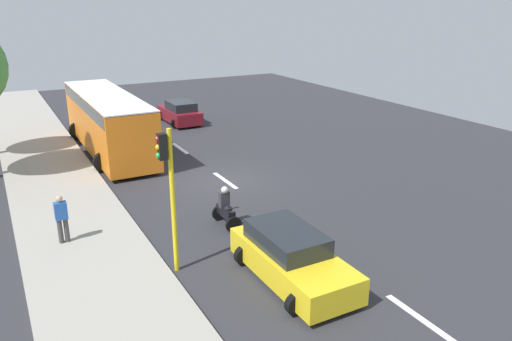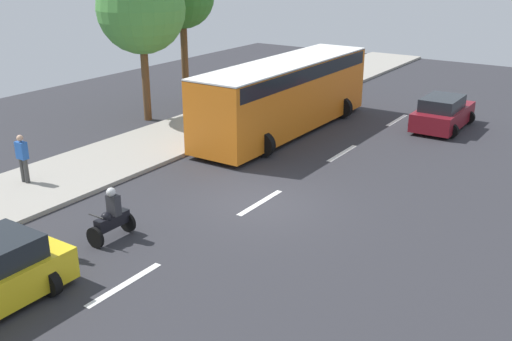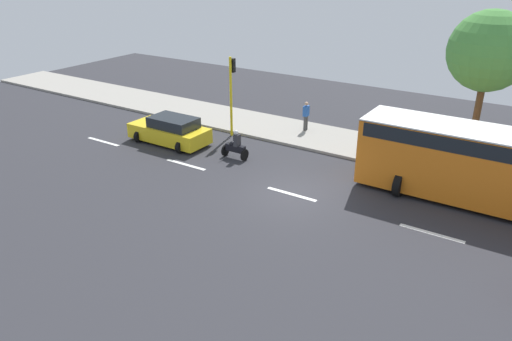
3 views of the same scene
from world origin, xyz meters
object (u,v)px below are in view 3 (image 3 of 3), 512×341
(car_yellow_cab, at_px, (170,131))
(city_bus, at_px, (498,165))
(pedestrian_near_signal, at_px, (306,115))
(traffic_light_corner, at_px, (232,85))
(street_tree_north, at_px, (489,51))
(motorcycle, at_px, (235,146))

(car_yellow_cab, relative_size, city_bus, 0.41)
(city_bus, distance_m, pedestrian_near_signal, 11.43)
(traffic_light_corner, relative_size, street_tree_north, 0.62)
(city_bus, height_order, street_tree_north, street_tree_north)
(city_bus, relative_size, traffic_light_corner, 2.44)
(street_tree_north, bearing_deg, motorcycle, 129.08)
(motorcycle, relative_size, traffic_light_corner, 0.34)
(motorcycle, height_order, pedestrian_near_signal, pedestrian_near_signal)
(city_bus, relative_size, motorcycle, 7.19)
(car_yellow_cab, bearing_deg, motorcycle, -88.34)
(motorcycle, bearing_deg, traffic_light_corner, 37.62)
(motorcycle, bearing_deg, city_bus, -82.86)
(car_yellow_cab, xyz_separation_m, traffic_light_corner, (2.92, -2.11, 2.22))
(motorcycle, relative_size, pedestrian_near_signal, 0.91)
(pedestrian_near_signal, bearing_deg, city_bus, -110.51)
(city_bus, distance_m, street_tree_north, 7.58)
(car_yellow_cab, distance_m, city_bus, 16.24)
(traffic_light_corner, bearing_deg, pedestrian_near_signal, -51.08)
(street_tree_north, bearing_deg, traffic_light_corner, 113.42)
(pedestrian_near_signal, height_order, traffic_light_corner, traffic_light_corner)
(motorcycle, bearing_deg, car_yellow_cab, 91.66)
(street_tree_north, bearing_deg, pedestrian_near_signal, 106.17)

